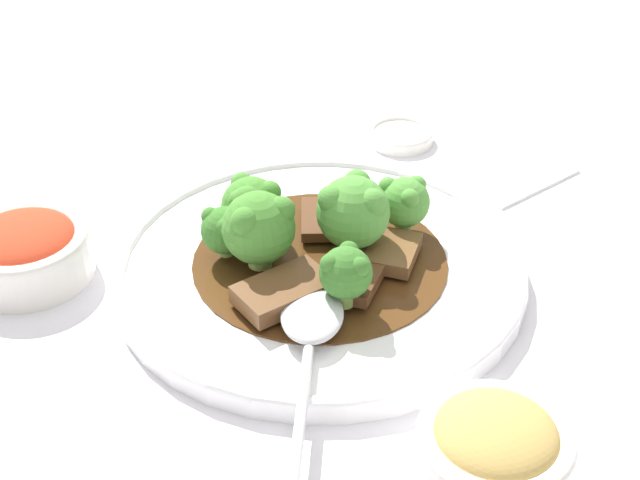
% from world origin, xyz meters
% --- Properties ---
extents(ground_plane, '(4.00, 4.00, 0.00)m').
position_xyz_m(ground_plane, '(0.00, 0.00, 0.00)').
color(ground_plane, silver).
extents(main_plate, '(0.31, 0.31, 0.02)m').
position_xyz_m(main_plate, '(0.00, 0.00, 0.01)').
color(main_plate, white).
rests_on(main_plate, ground_plane).
extents(beef_strip_0, '(0.06, 0.07, 0.01)m').
position_xyz_m(beef_strip_0, '(0.03, 0.03, 0.02)').
color(beef_strip_0, '#56331E').
rests_on(beef_strip_0, main_plate).
extents(beef_strip_1, '(0.07, 0.06, 0.01)m').
position_xyz_m(beef_strip_1, '(0.01, -0.04, 0.02)').
color(beef_strip_1, '#56331E').
rests_on(beef_strip_1, main_plate).
extents(beef_strip_2, '(0.07, 0.04, 0.01)m').
position_xyz_m(beef_strip_2, '(-0.05, -0.02, 0.03)').
color(beef_strip_2, brown).
rests_on(beef_strip_2, main_plate).
extents(beef_strip_3, '(0.06, 0.06, 0.01)m').
position_xyz_m(beef_strip_3, '(0.04, -0.04, 0.02)').
color(beef_strip_3, brown).
rests_on(beef_strip_3, main_plate).
extents(broccoli_floret_0, '(0.04, 0.04, 0.04)m').
position_xyz_m(broccoli_floret_0, '(-0.05, 0.05, 0.04)').
color(broccoli_floret_0, '#7FA84C').
rests_on(broccoli_floret_0, main_plate).
extents(broccoli_floret_1, '(0.04, 0.04, 0.05)m').
position_xyz_m(broccoli_floret_1, '(-0.02, -0.06, 0.05)').
color(broccoli_floret_1, '#7FA84C').
rests_on(broccoli_floret_1, main_plate).
extents(broccoli_floret_2, '(0.05, 0.05, 0.06)m').
position_xyz_m(broccoli_floret_2, '(-0.04, 0.02, 0.05)').
color(broccoli_floret_2, '#8EB756').
rests_on(broccoli_floret_2, main_plate).
extents(broccoli_floret_3, '(0.04, 0.04, 0.04)m').
position_xyz_m(broccoli_floret_3, '(0.07, -0.01, 0.04)').
color(broccoli_floret_3, '#7FA84C').
rests_on(broccoli_floret_3, main_plate).
extents(broccoli_floret_4, '(0.05, 0.05, 0.06)m').
position_xyz_m(broccoli_floret_4, '(0.02, -0.01, 0.06)').
color(broccoli_floret_4, '#8EB756').
rests_on(broccoli_floret_4, main_plate).
extents(broccoli_floret_5, '(0.05, 0.05, 0.05)m').
position_xyz_m(broccoli_floret_5, '(-0.02, 0.06, 0.05)').
color(broccoli_floret_5, '#7FA84C').
rests_on(broccoli_floret_5, main_plate).
extents(serving_spoon, '(0.16, 0.17, 0.01)m').
position_xyz_m(serving_spoon, '(-0.07, -0.07, 0.03)').
color(serving_spoon, silver).
rests_on(serving_spoon, main_plate).
extents(side_bowl_kimchi, '(0.10, 0.10, 0.05)m').
position_xyz_m(side_bowl_kimchi, '(-0.17, 0.15, 0.02)').
color(side_bowl_kimchi, white).
rests_on(side_bowl_kimchi, ground_plane).
extents(side_bowl_appetizer, '(0.09, 0.09, 0.05)m').
position_xyz_m(side_bowl_appetizer, '(-0.05, -0.22, 0.03)').
color(side_bowl_appetizer, white).
rests_on(side_bowl_appetizer, ground_plane).
extents(sauce_dish, '(0.06, 0.06, 0.01)m').
position_xyz_m(sauce_dish, '(0.20, 0.12, 0.01)').
color(sauce_dish, white).
rests_on(sauce_dish, ground_plane).
extents(paper_napkin, '(0.11, 0.07, 0.01)m').
position_xyz_m(paper_napkin, '(0.23, 0.01, 0.00)').
color(paper_napkin, white).
rests_on(paper_napkin, ground_plane).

